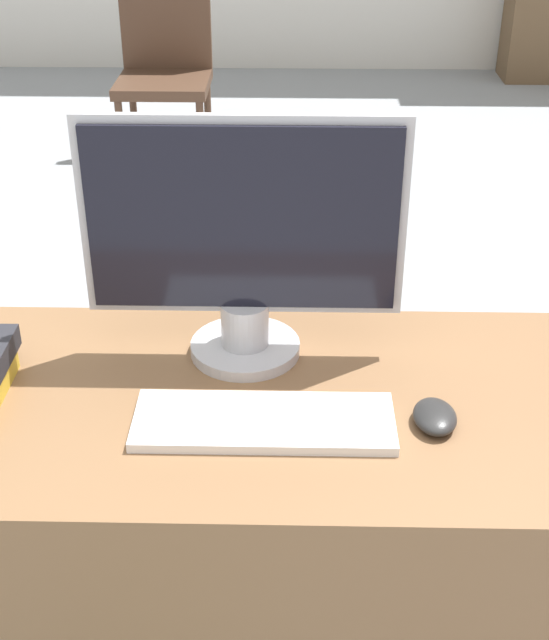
% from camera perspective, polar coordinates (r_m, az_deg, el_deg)
% --- Properties ---
extents(desk, '(1.42, 0.58, 0.74)m').
position_cam_1_polar(desk, '(1.67, 1.96, -15.51)').
color(desk, brown).
rests_on(desk, ground_plane).
extents(monitor, '(0.53, 0.19, 0.42)m').
position_cam_1_polar(monitor, '(1.45, -2.02, 5.19)').
color(monitor, '#B7B7BC').
rests_on(monitor, desk).
extents(keyboard, '(0.40, 0.14, 0.02)m').
position_cam_1_polar(keyboard, '(1.37, -0.68, -6.54)').
color(keyboard, white).
rests_on(keyboard, desk).
extents(mouse, '(0.07, 0.09, 0.03)m').
position_cam_1_polar(mouse, '(1.39, 10.22, -6.10)').
color(mouse, '#262626').
rests_on(mouse, desk).
extents(far_chair, '(0.44, 0.44, 0.91)m').
position_cam_1_polar(far_chair, '(4.52, -7.05, 16.22)').
color(far_chair, '#4C3323').
rests_on(far_chair, ground_plane).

